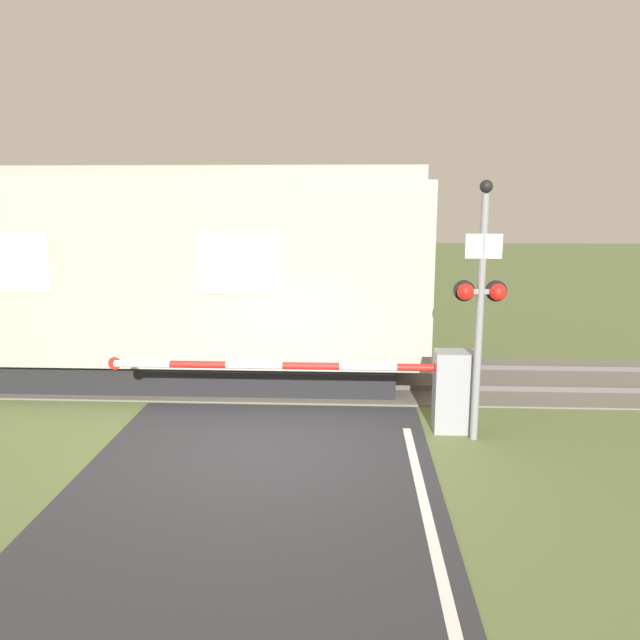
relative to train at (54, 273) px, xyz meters
The scene contains 5 objects.
ground_plane 6.27m from the train, 38.62° to the right, with size 80.00×80.00×0.00m, color #5B6B3D.
track_bed 5.05m from the train, ahead, with size 36.00×3.20×0.13m.
train is the anchor object (origin of this frame).
crossing_barrier 7.59m from the train, 21.03° to the right, with size 5.64×0.44×1.25m.
signal_post 8.23m from the train, 21.50° to the right, with size 0.75×0.26×3.77m.
Camera 1 is at (1.19, -8.17, 3.56)m, focal length 35.00 mm.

